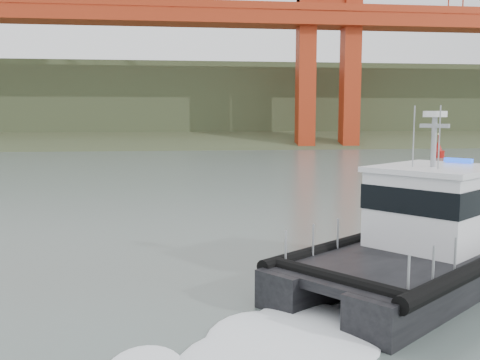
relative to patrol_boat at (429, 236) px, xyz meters
name	(u,v)px	position (x,y,z in m)	size (l,w,h in m)	color
ground	(320,283)	(-3.91, -0.08, -1.52)	(400.00, 400.00, 0.00)	#556560
headlands	(192,111)	(-3.91, 125.42, 5.53)	(500.00, 105.36, 27.12)	#343E23
patrol_boat	(429,236)	(0.00, 0.00, 0.00)	(12.69, 11.20, 6.07)	black
nav_buoy	(438,151)	(27.22, 52.12, -0.58)	(1.71, 1.71, 3.56)	#A6100B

